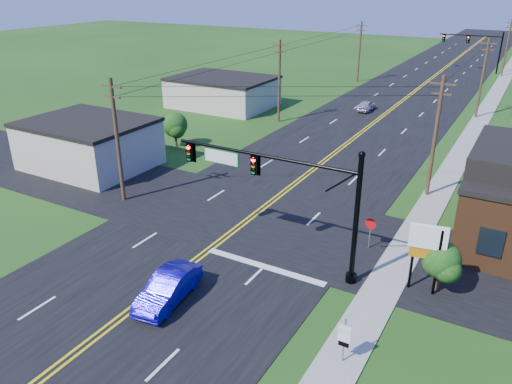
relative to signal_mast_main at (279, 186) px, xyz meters
The scene contains 21 objects.
ground 10.27m from the signal_mast_main, 118.47° to the right, with size 260.00×260.00×0.00m, color #1B4213.
road_main 42.49m from the signal_mast_main, 95.90° to the left, with size 16.00×220.00×0.04m, color black.
road_cross 7.56m from the signal_mast_main, 137.32° to the left, with size 70.00×10.00×0.04m, color black.
sidewalk 32.93m from the signal_mast_main, 79.10° to the left, with size 2.00×160.00×0.08m, color gray.
signal_mast_main is the anchor object (origin of this frame).
signal_mast_far 72.00m from the signal_mast_main, 89.92° to the left, with size 10.98×0.60×7.48m.
cream_bldg_near 22.33m from the signal_mast_main, 164.29° to the left, with size 10.20×8.20×4.10m.
cream_bldg_far 38.12m from the signal_mast_main, 127.88° to the left, with size 12.20×9.20×3.70m.
utility_pole_left_a 13.98m from the signal_mast_main, behind, with size 1.80×0.28×9.00m.
utility_pole_left_b 30.34m from the signal_mast_main, 117.14° to the left, with size 1.80×0.28×9.00m.
utility_pole_left_c 55.74m from the signal_mast_main, 104.37° to the left, with size 1.80×0.28×9.00m.
utility_pole_right_a 15.03m from the signal_mast_main, 68.69° to the left, with size 1.80×0.28×9.00m.
utility_pole_right_b 40.37m from the signal_mast_main, 82.22° to the left, with size 1.80×0.28×9.00m.
utility_pole_right_c 70.21m from the signal_mast_main, 85.54° to the left, with size 1.80×0.28×9.00m.
shrub_corner 9.26m from the signal_mast_main, ahead, with size 2.00×2.00×2.86m.
tree_left 23.22m from the signal_mast_main, 142.64° to the left, with size 2.40×2.40×3.37m.
blue_car 7.99m from the signal_mast_main, 115.93° to the right, with size 1.58×4.52×1.49m, color #1308B2.
distant_car 37.42m from the signal_mast_main, 100.33° to the left, with size 1.52×3.78×1.29m, color #B8B8BD.
route_sign 9.34m from the signal_mast_main, 44.09° to the right, with size 0.57×0.08×2.28m.
stop_sign 6.62m from the signal_mast_main, 43.72° to the left, with size 0.73×0.16×2.06m.
pylon_sign 8.23m from the signal_mast_main, ahead, with size 1.90×0.58×3.86m.
Camera 1 is at (15.63, -14.43, 15.26)m, focal length 35.00 mm.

